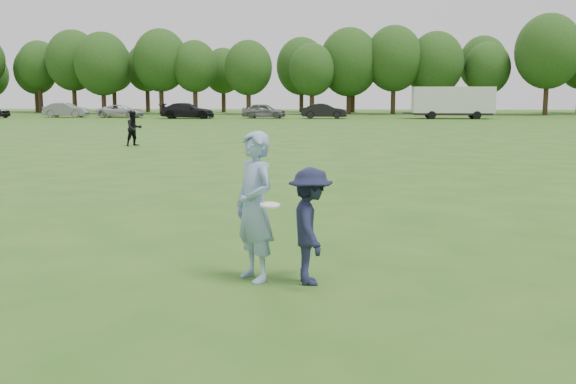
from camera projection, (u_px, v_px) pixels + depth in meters
The scene contains 12 objects.
ground at pixel (205, 282), 9.26m from camera, with size 200.00×200.00×0.00m, color #275618.
thrower at pixel (255, 207), 9.21m from camera, with size 0.75×0.49×2.06m, color #809DC6.
defender at pixel (311, 226), 9.07m from camera, with size 1.03×0.59×1.59m, color #1A1D39.
player_far_a at pixel (134, 128), 32.93m from camera, with size 0.83×0.65×1.72m, color black.
car_b at pixel (66, 110), 71.64m from camera, with size 1.64×4.71×1.55m, color slate.
car_c at pixel (121, 111), 71.08m from camera, with size 2.24×4.87×1.35m, color #B4B3B8.
car_d at pixel (187, 111), 68.30m from camera, with size 2.21×5.43×1.58m, color black.
car_e at pixel (264, 111), 69.03m from camera, with size 1.80×4.49×1.53m, color slate.
car_f at pixel (324, 111), 68.19m from camera, with size 1.60×4.59×1.51m, color black.
disc_in_play at pixel (270, 205), 8.90m from camera, with size 0.30×0.30×0.07m.
cargo_trailer at pixel (453, 101), 67.63m from camera, with size 9.00×2.75×3.20m.
treeline at pixel (349, 63), 83.99m from camera, with size 130.35×18.39×11.74m.
Camera 1 is at (1.83, -8.87, 2.57)m, focal length 42.00 mm.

